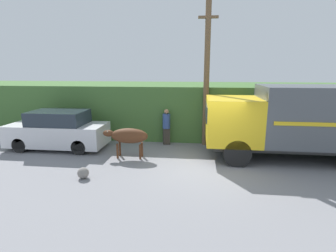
% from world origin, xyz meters
% --- Properties ---
extents(ground_plane, '(60.00, 60.00, 0.00)m').
position_xyz_m(ground_plane, '(0.00, 0.00, 0.00)').
color(ground_plane, gray).
extents(hillside_embankment, '(32.00, 5.41, 2.79)m').
position_xyz_m(hillside_embankment, '(0.00, 5.97, 1.40)').
color(hillside_embankment, '#426B33').
rests_on(hillside_embankment, ground_plane).
extents(building_backdrop, '(6.44, 2.70, 2.67)m').
position_xyz_m(building_backdrop, '(-6.26, 4.85, 1.35)').
color(building_backdrop, '#8CC69E').
rests_on(building_backdrop, ground_plane).
extents(cargo_truck, '(7.10, 2.52, 3.02)m').
position_xyz_m(cargo_truck, '(3.56, 1.34, 1.69)').
color(cargo_truck, '#2D2D2D').
rests_on(cargo_truck, ground_plane).
extents(brown_cow, '(1.91, 0.63, 1.26)m').
position_xyz_m(brown_cow, '(-3.33, 0.79, 0.93)').
color(brown_cow, '#512D19').
rests_on(brown_cow, ground_plane).
extents(parked_suv, '(4.48, 1.83, 1.78)m').
position_xyz_m(parked_suv, '(-6.94, 1.68, 0.85)').
color(parked_suv, silver).
rests_on(parked_suv, ground_plane).
extents(pedestrian_on_hill, '(0.49, 0.49, 1.76)m').
position_xyz_m(pedestrian_on_hill, '(-2.00, 2.92, 0.96)').
color(pedestrian_on_hill, '#38332D').
rests_on(pedestrian_on_hill, ground_plane).
extents(utility_pole, '(0.90, 0.26, 6.73)m').
position_xyz_m(utility_pole, '(-0.12, 3.11, 3.47)').
color(utility_pole, brown).
rests_on(utility_pole, ground_plane).
extents(roadside_rock, '(0.38, 0.38, 0.38)m').
position_xyz_m(roadside_rock, '(-4.32, -1.50, 0.19)').
color(roadside_rock, gray).
rests_on(roadside_rock, ground_plane).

